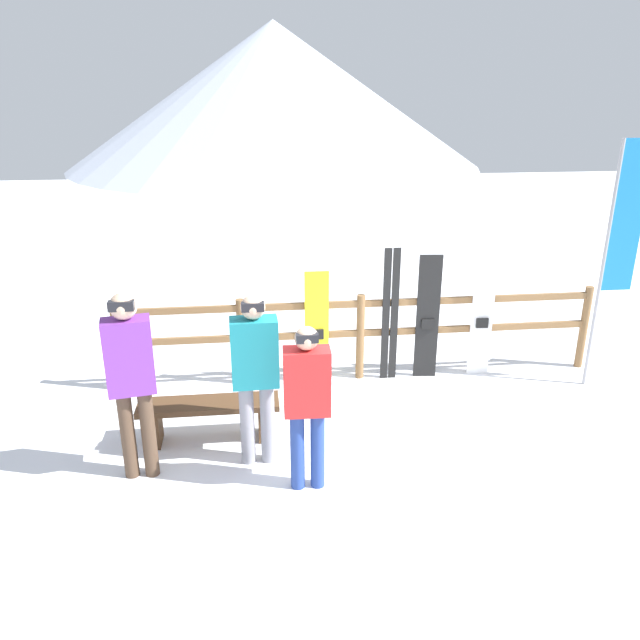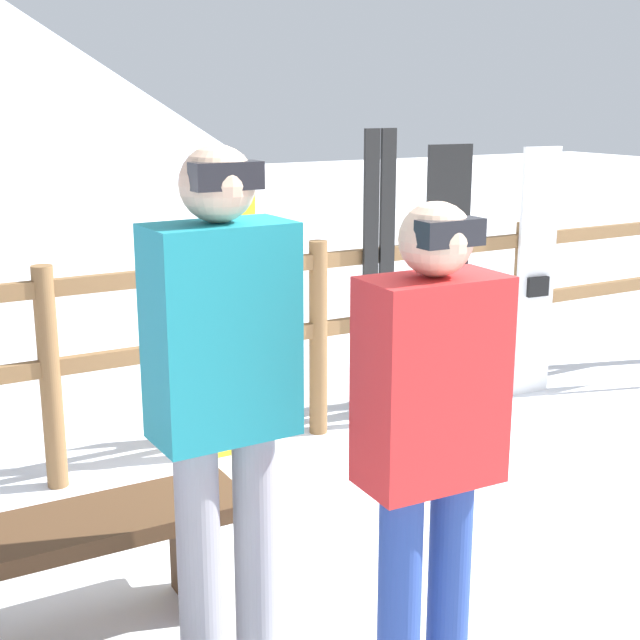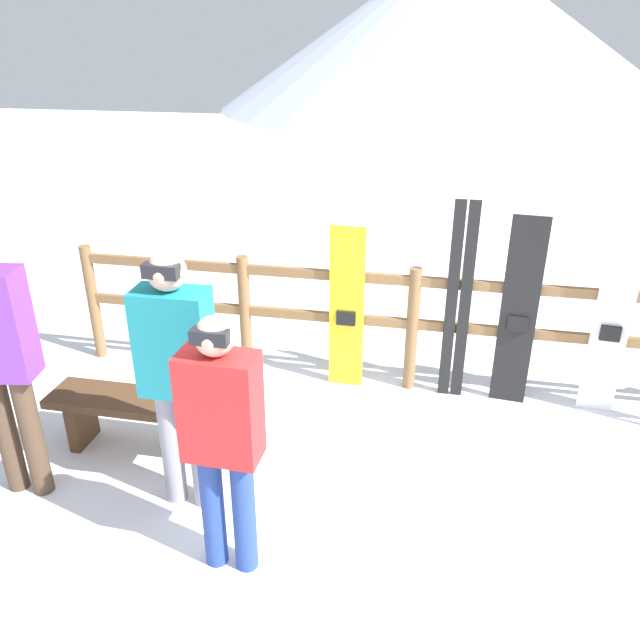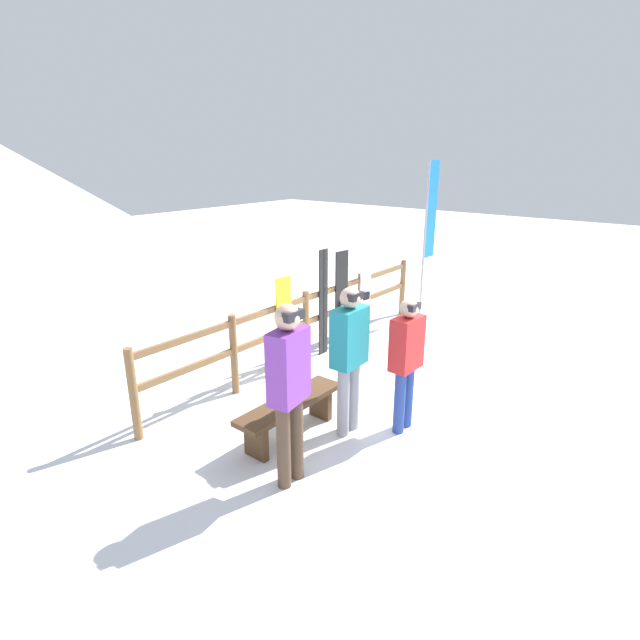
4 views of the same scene
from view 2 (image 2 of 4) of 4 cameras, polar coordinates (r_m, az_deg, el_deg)
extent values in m
plane|color=white|center=(3.78, 12.88, -15.11)|extent=(40.00, 40.00, 0.00)
cylinder|color=brown|center=(4.36, -16.88, -3.64)|extent=(0.10, 0.10, 1.08)
cylinder|color=brown|center=(4.84, -0.11, -1.23)|extent=(0.10, 0.10, 1.08)
cylinder|color=brown|center=(5.67, 12.68, 0.70)|extent=(0.10, 0.10, 1.08)
cube|color=brown|center=(4.83, -0.11, -0.61)|extent=(5.75, 0.05, 0.08)
cube|color=brown|center=(4.75, -0.12, 3.80)|extent=(5.75, 0.05, 0.08)
cube|color=#4C331E|center=(3.18, -17.42, -13.03)|extent=(1.41, 0.36, 0.06)
cube|color=#4C331E|center=(3.41, -8.12, -14.71)|extent=(0.08, 0.29, 0.38)
cylinder|color=gray|center=(2.90, -7.74, -15.22)|extent=(0.14, 0.14, 0.82)
cylinder|color=gray|center=(2.96, -4.17, -14.41)|extent=(0.14, 0.14, 0.82)
cube|color=teal|center=(2.65, -6.33, -0.77)|extent=(0.43, 0.25, 0.65)
sphere|color=#D8B293|center=(2.57, -6.60, 8.65)|extent=(0.22, 0.22, 0.22)
cube|color=black|center=(2.51, -6.01, 9.16)|extent=(0.20, 0.08, 0.08)
cylinder|color=navy|center=(2.74, 5.09, -17.79)|extent=(0.13, 0.13, 0.75)
cylinder|color=navy|center=(2.83, 8.24, -16.74)|extent=(0.13, 0.13, 0.75)
cube|color=red|center=(2.50, 7.14, -3.94)|extent=(0.41, 0.23, 0.60)
sphere|color=#D8B293|center=(2.41, 7.43, 5.15)|extent=(0.20, 0.20, 0.20)
cube|color=black|center=(2.36, 8.34, 5.55)|extent=(0.18, 0.07, 0.07)
cube|color=yellow|center=(4.52, -5.75, -0.27)|extent=(0.29, 0.03, 1.41)
cube|color=black|center=(4.52, -5.59, -1.21)|extent=(0.16, 0.03, 0.12)
cube|color=black|center=(4.88, 3.23, 2.37)|extent=(0.09, 0.02, 1.66)
cube|color=black|center=(4.93, 4.26, 2.49)|extent=(0.09, 0.02, 1.66)
cube|color=black|center=(5.18, 8.06, 2.40)|extent=(0.28, 0.05, 1.56)
cube|color=black|center=(5.17, 8.21, 1.50)|extent=(0.16, 0.04, 0.12)
cube|color=white|center=(5.62, 13.64, 2.90)|extent=(0.27, 0.05, 1.53)
cube|color=black|center=(5.61, 13.78, 2.08)|extent=(0.15, 0.04, 0.12)
camera|label=1|loc=(3.42, 135.75, 18.02)|focal=35.00mm
camera|label=3|loc=(2.70, 80.38, 23.70)|focal=35.00mm
camera|label=4|loc=(3.36, -132.12, 11.71)|focal=28.00mm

